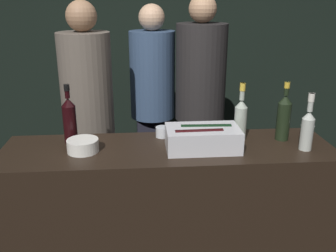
# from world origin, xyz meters

# --- Properties ---
(wall_back_chalkboard) EXTENTS (6.40, 0.06, 2.80)m
(wall_back_chalkboard) POSITION_xyz_m (0.00, 2.34, 1.40)
(wall_back_chalkboard) COLOR black
(wall_back_chalkboard) RESTS_ON ground_plane
(bar_counter) EXTENTS (1.89, 0.52, 0.95)m
(bar_counter) POSITION_xyz_m (0.00, 0.26, 0.48)
(bar_counter) COLOR black
(bar_counter) RESTS_ON ground_plane
(ice_bin_with_bottles) EXTENTS (0.41, 0.24, 0.13)m
(ice_bin_with_bottles) POSITION_xyz_m (0.19, 0.22, 1.02)
(ice_bin_with_bottles) COLOR silver
(ice_bin_with_bottles) RESTS_ON bar_counter
(bowl_white) EXTENTS (0.17, 0.17, 0.07)m
(bowl_white) POSITION_xyz_m (-0.47, 0.24, 0.99)
(bowl_white) COLOR silver
(bowl_white) RESTS_ON bar_counter
(wine_glass) EXTENTS (0.08, 0.08, 0.15)m
(wine_glass) POSITION_xyz_m (0.84, 0.34, 1.06)
(wine_glass) COLOR silver
(wine_glass) RESTS_ON bar_counter
(candle_votive) EXTENTS (0.08, 0.08, 0.06)m
(candle_votive) POSITION_xyz_m (-0.02, 0.43, 0.98)
(candle_votive) COLOR silver
(candle_votive) RESTS_ON bar_counter
(champagne_bottle) EXTENTS (0.08, 0.08, 0.35)m
(champagne_bottle) POSITION_xyz_m (0.69, 0.33, 1.10)
(champagne_bottle) COLOR black
(champagne_bottle) RESTS_ON bar_counter
(red_wine_bottle_black_foil) EXTENTS (0.08, 0.08, 0.35)m
(red_wine_bottle_black_foil) POSITION_xyz_m (-0.56, 0.39, 1.10)
(red_wine_bottle_black_foil) COLOR black
(red_wine_bottle_black_foil) RESTS_ON bar_counter
(white_wine_bottle) EXTENTS (0.07, 0.07, 0.32)m
(white_wine_bottle) POSITION_xyz_m (0.76, 0.17, 1.08)
(white_wine_bottle) COLOR #B2B7AD
(white_wine_bottle) RESTS_ON bar_counter
(rose_wine_bottle) EXTENTS (0.07, 0.07, 0.35)m
(rose_wine_bottle) POSITION_xyz_m (0.43, 0.35, 1.09)
(rose_wine_bottle) COLOR #9EA899
(rose_wine_bottle) RESTS_ON bar_counter
(person_in_hoodie) EXTENTS (0.38, 0.38, 1.71)m
(person_in_hoodie) POSITION_xyz_m (-0.04, 1.38, 0.95)
(person_in_hoodie) COLOR black
(person_in_hoodie) RESTS_ON ground_plane
(person_blond_tee) EXTENTS (0.37, 0.37, 1.74)m
(person_blond_tee) POSITION_xyz_m (-0.53, 0.94, 0.97)
(person_blond_tee) COLOR black
(person_blond_tee) RESTS_ON ground_plane
(person_grey_polo) EXTENTS (0.40, 0.40, 1.78)m
(person_grey_polo) POSITION_xyz_m (0.33, 1.17, 0.99)
(person_grey_polo) COLOR black
(person_grey_polo) RESTS_ON ground_plane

